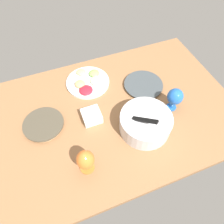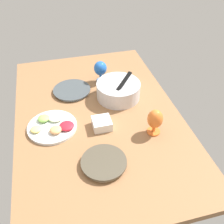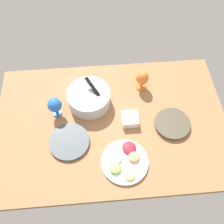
# 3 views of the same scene
# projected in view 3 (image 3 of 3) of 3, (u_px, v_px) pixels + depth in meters

# --- Properties ---
(ground_plane) EXTENTS (1.60, 1.04, 0.04)m
(ground_plane) POSITION_uv_depth(u_px,v_px,m) (112.00, 124.00, 1.76)
(ground_plane) COLOR #8C603D
(dinner_plate_left) EXTENTS (0.27, 0.27, 0.02)m
(dinner_plate_left) POSITION_uv_depth(u_px,v_px,m) (69.00, 142.00, 1.66)
(dinner_plate_left) COLOR silver
(dinner_plate_left) RESTS_ON ground_plane
(dinner_plate_right) EXTENTS (0.24, 0.24, 0.03)m
(dinner_plate_right) POSITION_uv_depth(u_px,v_px,m) (172.00, 124.00, 1.72)
(dinner_plate_right) COLOR beige
(dinner_plate_right) RESTS_ON ground_plane
(mixing_bowl) EXTENTS (0.30, 0.30, 0.19)m
(mixing_bowl) POSITION_uv_depth(u_px,v_px,m) (89.00, 97.00, 1.78)
(mixing_bowl) COLOR silver
(mixing_bowl) RESTS_ON ground_plane
(fruit_platter) EXTENTS (0.30, 0.30, 0.05)m
(fruit_platter) POSITION_uv_depth(u_px,v_px,m) (125.00, 161.00, 1.58)
(fruit_platter) COLOR silver
(fruit_platter) RESTS_ON ground_plane
(hurricane_glass_orange) EXTENTS (0.09, 0.09, 0.16)m
(hurricane_glass_orange) POSITION_uv_depth(u_px,v_px,m) (142.00, 78.00, 1.82)
(hurricane_glass_orange) COLOR orange
(hurricane_glass_orange) RESTS_ON ground_plane
(hurricane_glass_blue) EXTENTS (0.10, 0.10, 0.16)m
(hurricane_glass_blue) POSITION_uv_depth(u_px,v_px,m) (55.00, 105.00, 1.69)
(hurricane_glass_blue) COLOR blue
(hurricane_glass_blue) RESTS_ON ground_plane
(square_bowl_white) EXTENTS (0.11, 0.11, 0.06)m
(square_bowl_white) POSITION_uv_depth(u_px,v_px,m) (130.00, 119.00, 1.72)
(square_bowl_white) COLOR white
(square_bowl_white) RESTS_ON ground_plane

